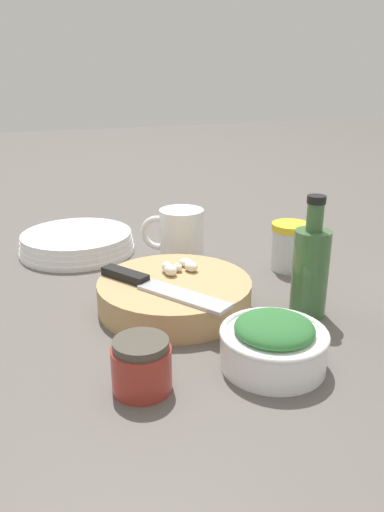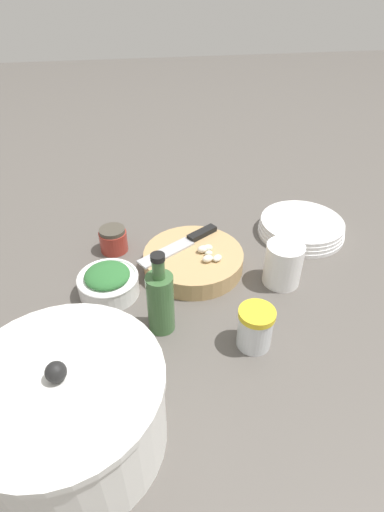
% 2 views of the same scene
% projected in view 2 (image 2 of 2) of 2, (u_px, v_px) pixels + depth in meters
% --- Properties ---
extents(ground_plane, '(5.00, 5.00, 0.00)m').
position_uv_depth(ground_plane, '(215.00, 294.00, 0.87)').
color(ground_plane, '#56514C').
extents(cutting_board, '(0.23, 0.23, 0.04)m').
position_uv_depth(cutting_board, '(193.00, 260.00, 0.92)').
color(cutting_board, tan).
rests_on(cutting_board, ground_plane).
extents(chef_knife, '(0.20, 0.14, 0.01)m').
position_uv_depth(chef_knife, '(184.00, 243.00, 0.94)').
color(chef_knife, black).
rests_on(chef_knife, cutting_board).
extents(garlic_cloves, '(0.05, 0.06, 0.02)m').
position_uv_depth(garlic_cloves, '(209.00, 253.00, 0.90)').
color(garlic_cloves, silver).
rests_on(garlic_cloves, cutting_board).
extents(herb_bowl, '(0.13, 0.13, 0.06)m').
position_uv_depth(herb_bowl, '(108.00, 282.00, 0.85)').
color(herb_bowl, white).
rests_on(herb_bowl, ground_plane).
extents(spice_jar, '(0.07, 0.07, 0.09)m').
position_uv_depth(spice_jar, '(255.00, 328.00, 0.73)').
color(spice_jar, silver).
rests_on(spice_jar, ground_plane).
extents(coffee_mug, '(0.09, 0.11, 0.10)m').
position_uv_depth(coffee_mug, '(283.00, 263.00, 0.87)').
color(coffee_mug, white).
rests_on(coffee_mug, ground_plane).
extents(plate_stack, '(0.22, 0.22, 0.04)m').
position_uv_depth(plate_stack, '(301.00, 227.00, 1.04)').
color(plate_stack, white).
rests_on(plate_stack, ground_plane).
extents(honey_jar, '(0.07, 0.07, 0.06)m').
position_uv_depth(honey_jar, '(113.00, 240.00, 0.98)').
color(honey_jar, '#9E3328').
rests_on(honey_jar, ground_plane).
extents(oil_bottle, '(0.05, 0.05, 0.18)m').
position_uv_depth(oil_bottle, '(160.00, 301.00, 0.75)').
color(oil_bottle, '#3D6638').
rests_on(oil_bottle, ground_plane).
extents(stock_pot, '(0.28, 0.28, 0.18)m').
position_uv_depth(stock_pot, '(69.00, 410.00, 0.56)').
color(stock_pot, silver).
rests_on(stock_pot, ground_plane).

